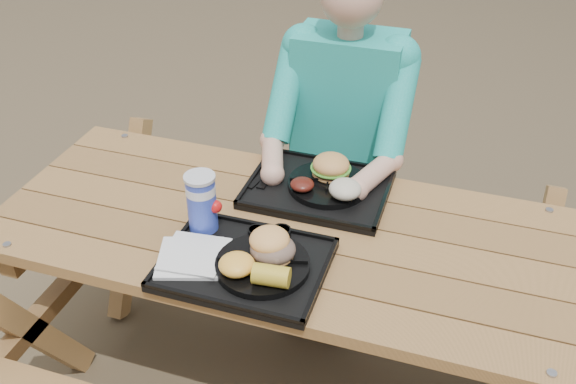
% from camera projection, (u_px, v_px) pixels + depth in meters
% --- Properties ---
extents(picnic_table, '(1.80, 1.49, 0.75)m').
position_uv_depth(picnic_table, '(288.00, 316.00, 2.15)').
color(picnic_table, '#999999').
rests_on(picnic_table, ground).
extents(tray_near, '(0.45, 0.35, 0.02)m').
position_uv_depth(tray_near, '(245.00, 265.00, 1.78)').
color(tray_near, black).
rests_on(tray_near, picnic_table).
extents(tray_far, '(0.45, 0.35, 0.02)m').
position_uv_depth(tray_far, '(318.00, 189.00, 2.08)').
color(tray_far, black).
rests_on(tray_far, picnic_table).
extents(plate_near, '(0.26, 0.26, 0.02)m').
position_uv_depth(plate_near, '(263.00, 265.00, 1.75)').
color(plate_near, black).
rests_on(plate_near, tray_near).
extents(plate_far, '(0.26, 0.26, 0.02)m').
position_uv_depth(plate_far, '(328.00, 184.00, 2.07)').
color(plate_far, black).
rests_on(plate_far, tray_far).
extents(napkin_stack, '(0.22, 0.22, 0.02)m').
position_uv_depth(napkin_stack, '(190.00, 257.00, 1.77)').
color(napkin_stack, silver).
rests_on(napkin_stack, tray_near).
extents(soda_cup, '(0.09, 0.09, 0.17)m').
position_uv_depth(soda_cup, '(202.00, 204.00, 1.85)').
color(soda_cup, '#172FB0').
rests_on(soda_cup, tray_near).
extents(condiment_bbq, '(0.05, 0.05, 0.03)m').
position_uv_depth(condiment_bbq, '(256.00, 233.00, 1.85)').
color(condiment_bbq, black).
rests_on(condiment_bbq, tray_near).
extents(condiment_mustard, '(0.06, 0.06, 0.03)m').
position_uv_depth(condiment_mustard, '(281.00, 234.00, 1.85)').
color(condiment_mustard, orange).
rests_on(condiment_mustard, tray_near).
extents(sandwich, '(0.12, 0.12, 0.12)m').
position_uv_depth(sandwich, '(273.00, 239.00, 1.73)').
color(sandwich, '#F3A755').
rests_on(sandwich, plate_near).
extents(mac_cheese, '(0.10, 0.10, 0.05)m').
position_uv_depth(mac_cheese, '(237.00, 264.00, 1.70)').
color(mac_cheese, '#FFBF43').
rests_on(mac_cheese, plate_near).
extents(corn_cob, '(0.10, 0.10, 0.06)m').
position_uv_depth(corn_cob, '(271.00, 276.00, 1.65)').
color(corn_cob, gold).
rests_on(corn_cob, plate_near).
extents(cutlery_far, '(0.03, 0.15, 0.01)m').
position_uv_depth(cutlery_far, '(268.00, 176.00, 2.12)').
color(cutlery_far, black).
rests_on(cutlery_far, tray_far).
extents(burger, '(0.12, 0.12, 0.11)m').
position_uv_depth(burger, '(331.00, 160.00, 2.07)').
color(burger, '#CF8D49').
rests_on(burger, plate_far).
extents(baked_beans, '(0.08, 0.08, 0.03)m').
position_uv_depth(baked_beans, '(302.00, 184.00, 2.02)').
color(baked_beans, '#4E160F').
rests_on(baked_beans, plate_far).
extents(potato_salad, '(0.10, 0.10, 0.06)m').
position_uv_depth(potato_salad, '(345.00, 189.00, 1.98)').
color(potato_salad, beige).
rests_on(potato_salad, plate_far).
extents(diner, '(0.48, 0.84, 1.28)m').
position_uv_depth(diner, '(343.00, 158.00, 2.47)').
color(diner, '#1AB6A1').
rests_on(diner, ground).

